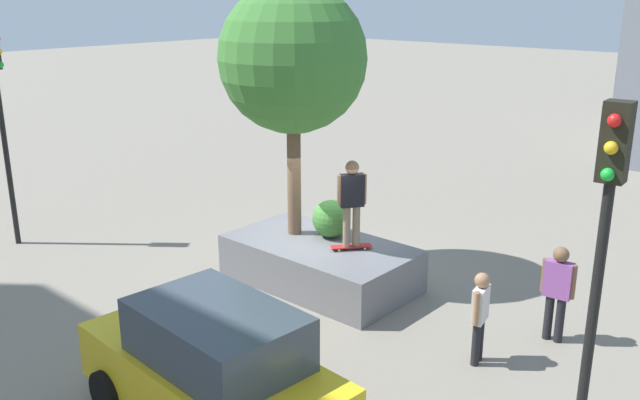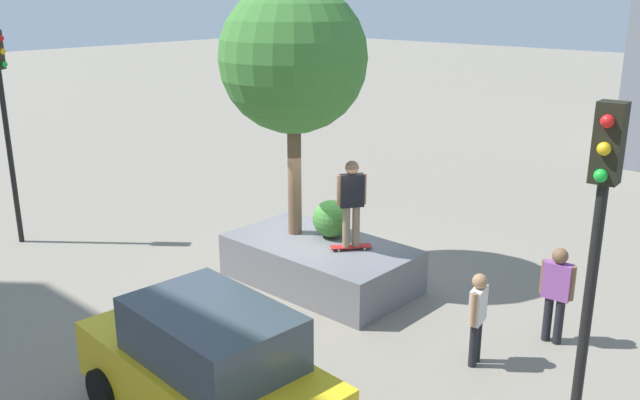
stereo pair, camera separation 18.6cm
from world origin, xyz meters
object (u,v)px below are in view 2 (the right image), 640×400
(traffic_light_median, at_px, (596,240))
(bystander_watching, at_px, (477,313))
(taxi_cab, at_px, (207,368))
(plaza_tree, at_px, (293,59))
(passerby_with_bag, at_px, (557,289))
(skateboarder, at_px, (352,198))
(traffic_light_corner, at_px, (3,102))
(skateboard, at_px, (351,247))
(planter_ledge, at_px, (320,263))

(traffic_light_median, xyz_separation_m, bystander_watching, (2.25, -1.76, -2.26))
(traffic_light_median, bearing_deg, taxi_cab, 28.31)
(plaza_tree, distance_m, bystander_watching, 5.95)
(passerby_with_bag, bearing_deg, taxi_cab, 66.41)
(skateboarder, xyz_separation_m, traffic_light_corner, (7.56, 3.11, 1.38))
(taxi_cab, bearing_deg, traffic_light_median, -151.69)
(skateboard, bearing_deg, plaza_tree, 1.63)
(planter_ledge, height_order, bystander_watching, bystander_watching)
(planter_ledge, relative_size, skateboarder, 2.21)
(planter_ledge, bearing_deg, skateboard, -168.43)
(traffic_light_corner, bearing_deg, taxi_cab, 169.83)
(plaza_tree, relative_size, skateboarder, 2.95)
(skateboarder, height_order, traffic_light_corner, traffic_light_corner)
(bystander_watching, bearing_deg, skateboard, -13.97)
(traffic_light_corner, height_order, passerby_with_bag, traffic_light_corner)
(traffic_light_median, bearing_deg, planter_ledge, -21.43)
(taxi_cab, distance_m, passerby_with_bag, 5.94)
(traffic_light_corner, bearing_deg, planter_ledge, -156.62)
(plaza_tree, distance_m, skateboard, 3.80)
(skateboard, height_order, skateboarder, skateboarder)
(skateboard, bearing_deg, passerby_with_bag, -169.56)
(skateboarder, distance_m, traffic_light_median, 6.18)
(skateboard, bearing_deg, traffic_light_median, 154.96)
(traffic_light_median, height_order, passerby_with_bag, traffic_light_median)
(traffic_light_corner, bearing_deg, passerby_with_bag, -161.47)
(plaza_tree, distance_m, traffic_light_median, 7.52)
(planter_ledge, xyz_separation_m, taxi_cab, (-2.15, 4.59, 0.51))
(taxi_cab, bearing_deg, skateboarder, -72.76)
(plaza_tree, bearing_deg, skateboard, -178.37)
(taxi_cab, xyz_separation_m, traffic_light_median, (-4.02, -2.17, 2.20))
(skateboarder, xyz_separation_m, taxi_cab, (-1.47, 4.73, -0.98))
(skateboard, relative_size, traffic_light_median, 0.16)
(passerby_with_bag, bearing_deg, skateboard, 10.44)
(planter_ledge, xyz_separation_m, plaza_tree, (0.79, -0.10, 4.00))
(passerby_with_bag, relative_size, bystander_watching, 1.09)
(skateboard, xyz_separation_m, bystander_watching, (-3.24, 0.81, -0.04))
(skateboarder, height_order, passerby_with_bag, skateboarder)
(skateboarder, bearing_deg, traffic_light_corner, 22.38)
(planter_ledge, distance_m, passerby_with_bag, 4.64)
(traffic_light_corner, distance_m, passerby_with_bag, 12.25)
(plaza_tree, xyz_separation_m, passerby_with_bag, (-5.32, -0.75, -3.46))
(planter_ledge, distance_m, traffic_light_median, 7.17)
(traffic_light_median, bearing_deg, skateboarder, -25.04)
(skateboard, distance_m, traffic_light_corner, 8.52)
(taxi_cab, bearing_deg, plaza_tree, -57.90)
(taxi_cab, xyz_separation_m, passerby_with_bag, (-2.38, -5.44, 0.03))
(skateboard, bearing_deg, skateboarder, -90.00)
(taxi_cab, distance_m, bystander_watching, 4.31)
(skateboard, height_order, traffic_light_corner, traffic_light_corner)
(skateboard, height_order, taxi_cab, taxi_cab)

